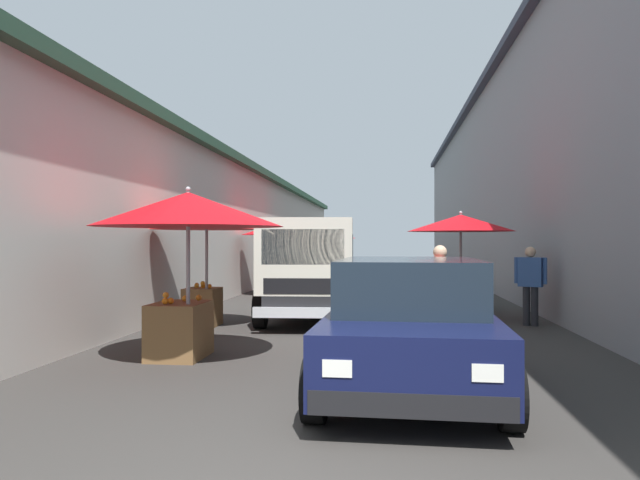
# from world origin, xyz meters

# --- Properties ---
(ground) EXTENTS (90.00, 90.00, 0.00)m
(ground) POSITION_xyz_m (13.50, 0.00, 0.00)
(ground) COLOR #33302D
(building_left_whitewash) EXTENTS (49.80, 7.50, 4.25)m
(building_left_whitewash) POSITION_xyz_m (15.75, 7.45, 2.14)
(building_left_whitewash) COLOR beige
(building_left_whitewash) RESTS_ON ground
(building_right_concrete) EXTENTS (49.80, 7.50, 7.20)m
(building_right_concrete) POSITION_xyz_m (15.75, -7.45, 3.61)
(building_right_concrete) COLOR gray
(building_right_concrete) RESTS_ON ground
(fruit_stall_near_right) EXTENTS (2.59, 2.59, 2.34)m
(fruit_stall_near_right) POSITION_xyz_m (15.13, 2.55, 1.80)
(fruit_stall_near_right) COLOR #9E9EA3
(fruit_stall_near_right) RESTS_ON ground
(fruit_stall_mid_lane) EXTENTS (2.64, 2.64, 2.41)m
(fruit_stall_mid_lane) POSITION_xyz_m (4.92, 2.17, 1.85)
(fruit_stall_mid_lane) COLOR #9E9EA3
(fruit_stall_mid_lane) RESTS_ON ground
(fruit_stall_far_right) EXTENTS (2.73, 2.73, 2.27)m
(fruit_stall_far_right) POSITION_xyz_m (18.49, 1.87, 1.74)
(fruit_stall_far_right) COLOR #9E9EA3
(fruit_stall_far_right) RESTS_ON ground
(fruit_stall_near_left) EXTENTS (2.30, 2.30, 2.31)m
(fruit_stall_near_left) POSITION_xyz_m (10.12, -2.12, 1.69)
(fruit_stall_near_left) COLOR #9E9EA3
(fruit_stall_near_left) RESTS_ON ground
(fruit_stall_far_left) EXTENTS (2.15, 2.15, 2.39)m
(fruit_stall_far_left) POSITION_xyz_m (8.14, 2.89, 1.84)
(fruit_stall_far_left) COLOR #9E9EA3
(fruit_stall_far_left) RESTS_ON ground
(hatchback_car) EXTENTS (3.97, 2.03, 1.45)m
(hatchback_car) POSITION_xyz_m (3.56, -0.84, 0.74)
(hatchback_car) COLOR #0F1438
(hatchback_car) RESTS_ON ground
(delivery_truck) EXTENTS (5.00, 2.16, 2.08)m
(delivery_truck) POSITION_xyz_m (8.82, 0.97, 1.04)
(delivery_truck) COLOR black
(delivery_truck) RESTS_ON ground
(vendor_by_crates) EXTENTS (0.59, 0.36, 1.59)m
(vendor_by_crates) POSITION_xyz_m (6.39, -1.41, 0.91)
(vendor_by_crates) COLOR #232328
(vendor_by_crates) RESTS_ON ground
(vendor_in_shade) EXTENTS (0.38, 0.57, 1.55)m
(vendor_in_shade) POSITION_xyz_m (9.02, -3.38, 0.89)
(vendor_in_shade) COLOR #232328
(vendor_in_shade) RESTS_ON ground
(parked_scooter) EXTENTS (1.65, 0.64, 1.14)m
(parked_scooter) POSITION_xyz_m (12.26, -2.55, 0.45)
(parked_scooter) COLOR black
(parked_scooter) RESTS_ON ground
(plastic_stool) EXTENTS (0.30, 0.30, 0.43)m
(plastic_stool) POSITION_xyz_m (4.81, -1.38, 0.33)
(plastic_stool) COLOR #194CB2
(plastic_stool) RESTS_ON ground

